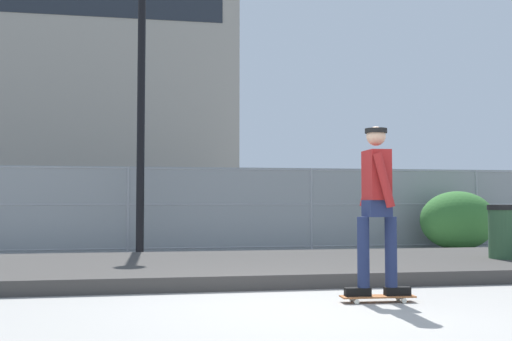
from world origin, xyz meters
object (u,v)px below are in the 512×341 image
object	(u,v)px
skater	(377,198)
parked_car_mid	(301,210)
skateboard	(378,297)
parked_car_near	(99,210)
trash_bin	(507,237)
street_lamp	(141,60)
shrub_left	(458,220)

from	to	relation	value
skater	parked_car_mid	bearing A→B (deg)	79.74
skateboard	parked_car_near	distance (m)	11.94
parked_car_near	trash_bin	xyz separation A→B (m)	(6.87, -8.75, -0.32)
parked_car_near	street_lamp	bearing A→B (deg)	-77.05
skater	parked_car_mid	size ratio (longest dim) A/B	0.41
skateboard	street_lamp	world-z (taller)	street_lamp
parked_car_near	shrub_left	distance (m)	9.48
parked_car_mid	shrub_left	size ratio (longest dim) A/B	2.62
skater	parked_car_mid	xyz separation A→B (m)	(2.02, 11.16, -0.28)
skater	parked_car_mid	distance (m)	11.34
skateboard	parked_car_mid	world-z (taller)	parked_car_mid
street_lamp	shrub_left	world-z (taller)	street_lamp
skateboard	trash_bin	world-z (taller)	trash_bin
skater	street_lamp	distance (m)	7.40
shrub_left	trash_bin	distance (m)	4.11
skater	trash_bin	distance (m)	4.12
parked_car_mid	skateboard	bearing A→B (deg)	-100.26
street_lamp	trash_bin	distance (m)	7.67
skateboard	street_lamp	size ratio (longest dim) A/B	0.13
skateboard	shrub_left	xyz separation A→B (m)	(4.44, 6.48, 0.60)
street_lamp	parked_car_near	world-z (taller)	street_lamp
parked_car_mid	shrub_left	distance (m)	5.27
parked_car_near	parked_car_mid	bearing A→B (deg)	-1.58
parked_car_near	parked_car_mid	distance (m)	5.73
shrub_left	trash_bin	size ratio (longest dim) A/B	1.65
street_lamp	skateboard	bearing A→B (deg)	-67.97
skateboard	street_lamp	xyz separation A→B (m)	(-2.56, 6.33, 3.91)
street_lamp	parked_car_near	xyz separation A→B (m)	(-1.15, 4.99, -3.13)
skateboard	parked_car_near	world-z (taller)	parked_car_near
skater	parked_car_near	world-z (taller)	skater
shrub_left	trash_bin	bearing A→B (deg)	-108.02
shrub_left	parked_car_near	bearing A→B (deg)	149.28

